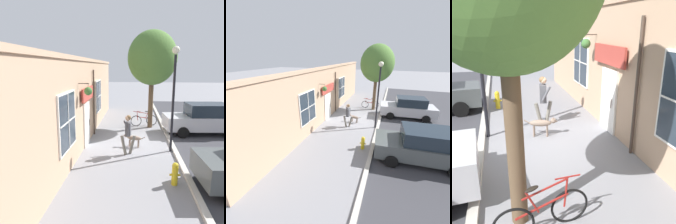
{
  "view_description": "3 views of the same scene",
  "coord_description": "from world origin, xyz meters",
  "views": [
    {
      "loc": [
        0.08,
        -10.6,
        3.79
      ],
      "look_at": [
        -0.99,
        0.14,
        1.55
      ],
      "focal_mm": 35.0,
      "sensor_mm": 36.0,
      "label": 1
    },
    {
      "loc": [
        2.63,
        -11.2,
        5.02
      ],
      "look_at": [
        -1.01,
        -1.18,
        0.95
      ],
      "focal_mm": 24.0,
      "sensor_mm": 36.0,
      "label": 2
    },
    {
      "loc": [
        1.31,
        6.88,
        3.4
      ],
      "look_at": [
        -0.6,
        -0.4,
        0.81
      ],
      "focal_mm": 40.0,
      "sensor_mm": 36.0,
      "label": 3
    }
  ],
  "objects": [
    {
      "name": "parked_car_mid_block",
      "position": [
        4.1,
        2.02,
        0.88
      ],
      "size": [
        4.43,
        2.2,
        1.75
      ],
      "color": "#B7B7BC",
      "rests_on": "ground_plane"
    },
    {
      "name": "storefront_facade",
      "position": [
        -2.34,
        -0.02,
        2.12
      ],
      "size": [
        0.95,
        18.0,
        4.21
      ],
      "color": "tan",
      "rests_on": "ground_plane"
    },
    {
      "name": "leaning_bicycle",
      "position": [
        0.77,
        3.45,
        0.38
      ],
      "size": [
        1.72,
        0.33,
        1.0
      ],
      "color": "black",
      "rests_on": "ground_plane"
    },
    {
      "name": "street_tree_by_curb",
      "position": [
        1.09,
        3.01,
        4.21
      ],
      "size": [
        2.96,
        2.66,
        5.95
      ],
      "color": "brown",
      "rests_on": "ground_plane"
    },
    {
      "name": "ground_plane",
      "position": [
        0.0,
        0.0,
        0.0
      ],
      "size": [
        90.0,
        90.0,
        0.0
      ],
      "primitive_type": "plane",
      "color": "gray"
    },
    {
      "name": "pedestrian_walking",
      "position": [
        -0.13,
        -1.49,
        1.08
      ],
      "size": [
        0.69,
        0.59,
        1.78
      ],
      "color": "#6B665B",
      "rests_on": "ground_plane"
    },
    {
      "name": "street_lamp",
      "position": [
        1.81,
        -0.93,
        3.05
      ],
      "size": [
        0.32,
        0.32,
        4.64
      ],
      "color": "black",
      "rests_on": "ground_plane"
    },
    {
      "name": "dog_on_leash",
      "position": [
        0.09,
        -0.53,
        0.43
      ],
      "size": [
        1.1,
        0.41,
        0.65
      ],
      "color": "#7F6B5B",
      "rests_on": "ground_plane"
    },
    {
      "name": "fire_hydrant",
      "position": [
        1.47,
        -3.89,
        0.4
      ],
      "size": [
        0.34,
        0.2,
        0.77
      ],
      "color": "gold",
      "rests_on": "ground_plane"
    }
  ]
}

